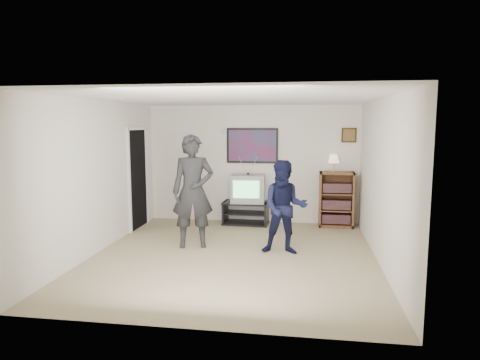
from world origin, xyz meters
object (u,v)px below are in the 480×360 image
(bookshelf, at_px, (336,199))
(person_short, at_px, (285,207))
(crt_television, at_px, (248,188))
(person_tall, at_px, (193,191))
(media_stand, at_px, (246,213))

(bookshelf, relative_size, person_short, 0.74)
(crt_television, relative_size, bookshelf, 0.60)
(crt_television, xyz_separation_m, person_tall, (-0.71, -1.79, 0.20))
(media_stand, height_order, bookshelf, bookshelf)
(bookshelf, height_order, person_short, person_short)
(media_stand, xyz_separation_m, crt_television, (0.05, 0.00, 0.53))
(bookshelf, relative_size, person_tall, 0.59)
(bookshelf, bearing_deg, crt_television, -178.43)
(crt_television, height_order, person_short, person_short)
(crt_television, relative_size, person_short, 0.45)
(media_stand, height_order, crt_television, crt_television)
(crt_television, distance_m, person_tall, 1.94)
(media_stand, distance_m, person_short, 2.22)
(bookshelf, distance_m, person_short, 2.24)
(media_stand, height_order, person_tall, person_tall)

